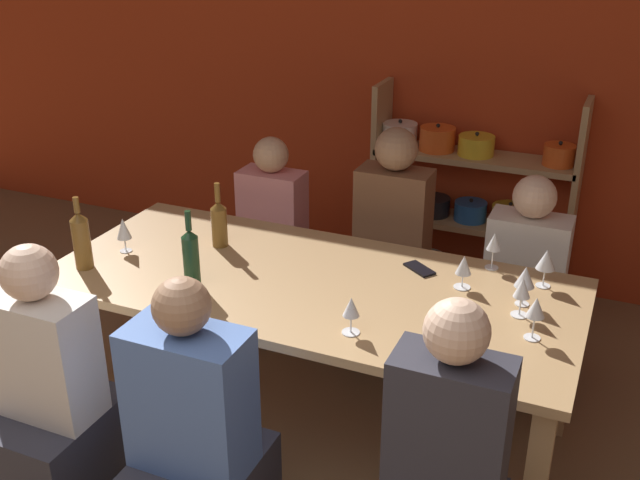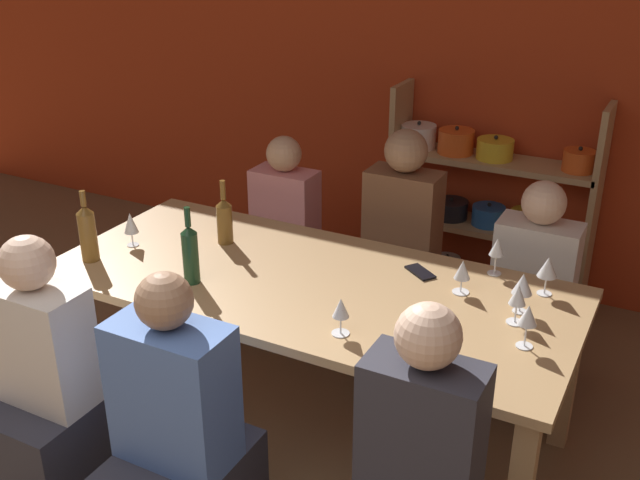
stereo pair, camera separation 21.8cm
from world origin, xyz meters
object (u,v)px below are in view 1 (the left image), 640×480
Objects in this scene: wine_glass_red_b at (525,278)px; person_far_a at (274,255)px; wine_bottle_green at (219,222)px; person_near_c at (54,411)px; person_near_a at (196,467)px; wine_glass_red_c at (124,230)px; wine_glass_empty_c at (464,266)px; person_far_c at (391,269)px; cell_phone at (419,269)px; wine_bottle_dark at (191,257)px; wine_glass_red_d at (522,289)px; dining_table at (311,298)px; person_far_b at (521,306)px; wine_glass_red_a at (351,309)px; wine_bottle_amber at (81,239)px; shelf_unit at (460,207)px; wine_glass_empty_a at (546,260)px; wine_glass_white_a at (494,243)px; wine_glass_empty_b at (536,309)px.

person_far_a is (-1.49, 0.70, -0.48)m from wine_glass_red_b.
person_near_c is at bearing -102.89° from wine_bottle_green.
person_near_a is 1.80m from person_far_a.
wine_glass_red_c is 1.08m from person_far_a.
person_far_c is at bearing 129.09° from wine_glass_empty_c.
cell_phone is at bearing 7.68° from wine_bottle_green.
person_near_a reaches higher than wine_bottle_green.
person_far_c reaches higher than person_far_a.
person_far_c is (0.53, 1.08, -0.44)m from wine_bottle_dark.
person_near_a is at bearing 107.86° from person_far_a.
wine_bottle_dark is at bearing -166.93° from wine_glass_red_d.
dining_table is 13.84× the size of wine_glass_red_d.
person_far_a is 1.41m from person_far_b.
wine_glass_red_a is at bearing 54.78° from person_near_a.
person_far_b is (1.77, 1.11, -0.51)m from wine_bottle_amber.
shelf_unit is 1.58m from wine_glass_empty_c.
wine_bottle_green is at bearing -172.77° from wine_glass_empty_a.
shelf_unit is 1.22m from person_far_a.
wine_glass_white_a is 0.14× the size of person_near_a.
shelf_unit reaches higher than wine_glass_white_a.
person_near_a reaches higher than wine_bottle_dark.
person_far_a reaches higher than wine_glass_red_c.
wine_bottle_amber is at bearing -134.33° from wine_bottle_green.
wine_glass_empty_b is 0.68m from cell_phone.
person_far_a is at bearing 150.92° from cell_phone.
shelf_unit is 2.06m from wine_glass_red_a.
wine_glass_red_a is 1.25m from wine_glass_red_c.
shelf_unit reaches higher than wine_glass_red_b.
wine_glass_empty_c is 0.91× the size of cell_phone.
shelf_unit is 4.04× the size of wine_bottle_green.
wine_bottle_dark is at bearing 63.68° from person_far_c.
wine_bottle_green is (-0.80, -1.54, 0.36)m from shelf_unit.
wine_glass_empty_a is at bearing 23.57° from wine_bottle_dark.
wine_glass_empty_c reaches higher than dining_table.
wine_glass_red_a is at bearing -46.47° from dining_table.
wine_glass_red_c is 1.25m from person_near_a.
wine_glass_red_c is at bearing 41.78° from person_far_c.
wine_glass_red_b is 0.15× the size of person_far_b.
person_far_a is (-0.87, -0.84, -0.12)m from shelf_unit.
person_near_c is at bearing 174.97° from person_near_a.
person_near_c is (-1.55, -1.62, 0.02)m from person_far_b.
shelf_unit is 1.55m from wine_glass_empty_a.
person_far_a is at bearing 161.82° from wine_glass_empty_a.
wine_glass_red_c is 0.13× the size of person_far_c.
wine_bottle_amber is at bearing 177.96° from wine_glass_red_a.
person_near_a is at bearing -122.48° from wine_glass_empty_c.
wine_glass_red_a is 0.12× the size of person_far_c.
dining_table is 6.60× the size of wine_bottle_dark.
wine_glass_red_b is at bearing 13.26° from wine_bottle_amber.
wine_glass_empty_a is at bearing 93.22° from wine_glass_empty_b.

